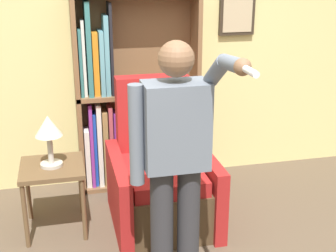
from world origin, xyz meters
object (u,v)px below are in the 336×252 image
Objects in this scene: side_table at (53,176)px; table_lamp at (49,131)px; person_standing at (176,155)px; bookcase at (122,99)px; armchair at (160,180)px.

side_table is 0.38m from table_lamp.
person_standing reaches higher than side_table.
table_lamp is at bearing -133.33° from bookcase.
person_standing reaches higher than table_lamp.
armchair is (0.21, -0.72, -0.52)m from bookcase.
person_standing is (0.12, -1.57, 0.07)m from bookcase.
armchair is 0.71× the size of person_standing.
side_table is at bearing -133.33° from bookcase.
armchair is 1.00m from table_lamp.
person_standing is 4.01× the size of table_lamp.
armchair is 2.08× the size of side_table.
bookcase reaches higher than table_lamp.
table_lamp is at bearing 131.78° from person_standing.
side_table is 1.37× the size of table_lamp.
person_standing is 2.93× the size of side_table.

